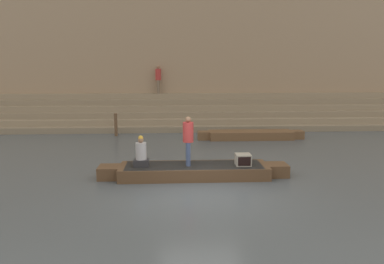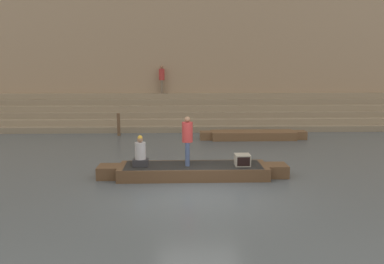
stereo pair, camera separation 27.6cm
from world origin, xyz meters
name	(u,v)px [view 2 (the right image)]	position (x,y,z in m)	size (l,w,h in m)	color
ground_plane	(199,193)	(0.00, 0.00, 0.00)	(120.00, 120.00, 0.00)	#4C5660
ghat_steps	(189,115)	(0.00, 12.21, 0.70)	(36.00, 3.49, 1.95)	gray
back_wall	(188,54)	(0.00, 14.07, 4.44)	(34.20, 1.28, 8.93)	tan
rowboat_main	(193,171)	(-0.13, 1.62, 0.22)	(6.27, 1.46, 0.41)	brown
person_standing	(187,137)	(-0.32, 1.62, 1.34)	(0.35, 0.35, 1.62)	#3D4C75
person_rowing	(140,154)	(-1.86, 1.57, 0.81)	(0.49, 0.39, 1.02)	#28282D
tv_set	(242,160)	(1.49, 1.52, 0.60)	(0.49, 0.49, 0.37)	#9E998E
moored_boat_shore	(253,135)	(3.12, 8.07, 0.22)	(5.36, 1.11, 0.41)	brown
mooring_post	(119,124)	(-3.81, 9.27, 0.60)	(0.17, 0.17, 1.20)	brown
person_on_steps	(162,77)	(-1.68, 13.18, 2.94)	(0.35, 0.35, 1.72)	#756656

